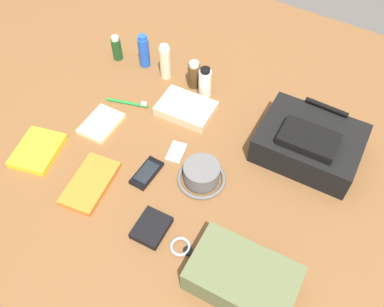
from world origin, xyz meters
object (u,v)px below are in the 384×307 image
at_px(cell_phone, 147,173).
at_px(toothbrush, 130,103).
at_px(travel_guidebook, 90,183).
at_px(bucket_hat, 202,175).
at_px(toothpaste_tube, 205,83).
at_px(wristwatch, 181,247).
at_px(backpack, 309,143).
at_px(toiletry_pouch, 243,277).
at_px(cologne_bottle, 194,75).
at_px(paperback_novel, 38,151).
at_px(folded_towel, 186,109).
at_px(wallet, 151,228).
at_px(notepad, 101,124).
at_px(shampoo_bottle, 117,48).
at_px(lotion_bottle, 165,62).
at_px(media_player, 176,153).
at_px(deodorant_spray, 144,51).

bearing_deg(cell_phone, toothbrush, 136.03).
relative_size(travel_guidebook, cell_phone, 1.83).
bearing_deg(toothbrush, bucket_hat, -21.05).
distance_m(toothpaste_tube, wristwatch, 0.64).
bearing_deg(backpack, toiletry_pouch, -88.00).
bearing_deg(travel_guidebook, cologne_bottle, 85.32).
relative_size(toothpaste_tube, paperback_novel, 0.63).
distance_m(cell_phone, folded_towel, 0.30).
bearing_deg(wallet, cell_phone, 125.27).
xyz_separation_m(paperback_novel, folded_towel, (0.33, 0.42, 0.01)).
relative_size(travel_guidebook, notepad, 1.49).
height_order(backpack, bucket_hat, backpack).
xyz_separation_m(shampoo_bottle, cologne_bottle, (0.35, 0.02, 0.00)).
bearing_deg(notepad, lotion_bottle, 77.78).
relative_size(cell_phone, folded_towel, 0.61).
bearing_deg(cologne_bottle, toothbrush, -125.51).
relative_size(lotion_bottle, toothpaste_tube, 1.18).
bearing_deg(bucket_hat, media_player, 159.48).
bearing_deg(cell_phone, notepad, 160.85).
bearing_deg(bucket_hat, toiletry_pouch, -41.61).
xyz_separation_m(shampoo_bottle, cell_phone, (0.43, -0.42, -0.04)).
height_order(paperback_novel, wristwatch, paperback_novel).
height_order(shampoo_bottle, deodorant_spray, deodorant_spray).
relative_size(toiletry_pouch, cologne_bottle, 2.62).
relative_size(deodorant_spray, travel_guidebook, 0.63).
relative_size(bucket_hat, cell_phone, 1.29).
distance_m(paperback_novel, wristwatch, 0.60).
xyz_separation_m(shampoo_bottle, toothpaste_tube, (0.41, 0.00, 0.01)).
height_order(travel_guidebook, toothbrush, toothbrush).
bearing_deg(lotion_bottle, backpack, -7.06).
xyz_separation_m(backpack, wristwatch, (-0.18, -0.51, -0.05)).
relative_size(toothpaste_tube, folded_towel, 0.63).
relative_size(backpack, toothpaste_tube, 2.69).
distance_m(cologne_bottle, cell_phone, 0.45).
relative_size(toothbrush, folded_towel, 0.79).
distance_m(backpack, media_player, 0.44).
bearing_deg(toiletry_pouch, backpack, 92.00).
bearing_deg(toiletry_pouch, media_player, 144.19).
height_order(toothpaste_tube, toothbrush, toothpaste_tube).
height_order(toothbrush, folded_towel, folded_towel).
bearing_deg(wristwatch, bucket_hat, 106.66).
xyz_separation_m(lotion_bottle, travel_guidebook, (0.07, -0.55, -0.06)).
bearing_deg(media_player, cell_phone, -106.67).
relative_size(cologne_bottle, notepad, 0.74).
relative_size(cologne_bottle, toothpaste_tube, 0.88).
xyz_separation_m(travel_guidebook, toothbrush, (-0.11, 0.36, -0.00)).
bearing_deg(toiletry_pouch, paperback_novel, 176.74).
bearing_deg(wristwatch, toiletry_pouch, -0.65).
height_order(toothpaste_tube, media_player, toothpaste_tube).
relative_size(shampoo_bottle, folded_towel, 0.53).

